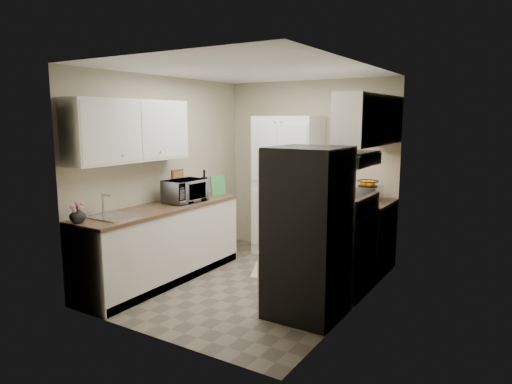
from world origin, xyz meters
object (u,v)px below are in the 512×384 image
Objects in this scene: refrigerator at (308,233)px; wine_bottle at (204,184)px; microwave at (185,191)px; toaster_oven at (369,194)px; electric_range at (340,250)px; pantry_cabinet at (288,187)px.

wine_bottle is at bearing 157.12° from refrigerator.
toaster_oven is at bearing -52.18° from microwave.
toaster_oven is (0.05, 0.84, 0.54)m from electric_range.
wine_bottle reaches higher than electric_range.
microwave is (-1.88, 0.35, 0.21)m from refrigerator.
electric_range is 3.40× the size of wine_bottle.
pantry_cabinet is at bearing 123.46° from refrigerator.
wine_bottle is (-1.97, 0.02, 0.61)m from electric_range.
electric_range reaches higher than toaster_oven.
pantry_cabinet is 3.89× the size of microwave.
pantry_cabinet is 5.94× the size of toaster_oven.
electric_range is at bearing -92.97° from toaster_oven.
refrigerator is 5.05× the size of toaster_oven.
wine_bottle is at bearing -157.59° from toaster_oven.
wine_bottle is at bearing 179.52° from electric_range.
wine_bottle is (-1.93, 0.82, 0.24)m from refrigerator.
microwave is 1.55× the size of wine_bottle.
electric_range is (1.17, -0.93, -0.52)m from pantry_cabinet.
wine_bottle is (-0.79, -0.91, 0.09)m from pantry_cabinet.
microwave is at bearing -146.58° from toaster_oven.
toaster_oven is at bearing 86.87° from electric_range.
pantry_cabinet is at bearing -23.83° from microwave.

